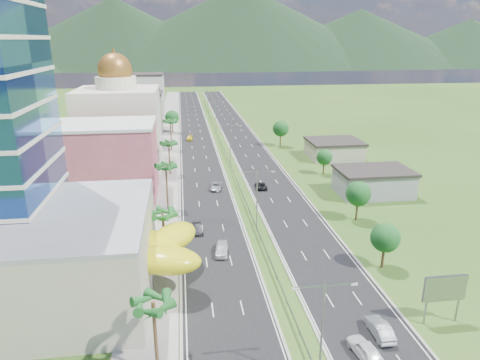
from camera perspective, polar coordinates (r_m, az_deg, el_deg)
name	(u,v)px	position (r m, az deg, el deg)	size (l,w,h in m)	color
ground	(268,258)	(66.39, 3.72, -10.37)	(500.00, 500.00, 0.00)	#2D5119
road_left	(196,135)	(150.48, -5.92, 5.98)	(11.00, 260.00, 0.04)	black
road_right	(238,134)	(151.69, -0.22, 6.18)	(11.00, 260.00, 0.04)	black
sidewalk_left	(168,136)	(150.48, -9.55, 5.84)	(7.00, 260.00, 0.12)	gray
median_guardrail	(222,145)	(133.27, -2.39, 4.73)	(0.10, 216.06, 0.76)	gray
streetlight_median_a	(322,324)	(42.40, 10.94, -18.28)	(6.04, 0.25, 11.00)	gray
streetlight_median_b	(257,194)	(72.56, 2.28, -1.93)	(6.04, 0.25, 11.00)	gray
streetlight_median_c	(230,141)	(110.58, -1.33, 5.18)	(6.04, 0.25, 11.00)	gray
streetlight_median_d	(216,113)	(154.54, -3.26, 8.91)	(6.04, 0.25, 11.00)	gray
streetlight_median_e	(208,97)	(198.98, -4.35, 10.98)	(6.04, 0.25, 11.00)	gray
mall_podium	(28,259)	(60.74, -26.40, -9.43)	(30.00, 24.00, 11.00)	#B8B198
lime_canopy	(128,249)	(59.92, -14.71, -8.94)	(18.00, 15.00, 7.40)	#D0C814
pink_shophouse	(107,161)	(93.63, -17.32, 2.39)	(20.00, 15.00, 15.00)	#B64A5C
domed_building	(120,123)	(114.97, -15.76, 7.35)	(20.00, 20.00, 28.70)	beige
midrise_grey	(134,119)	(139.87, -13.95, 7.94)	(16.00, 15.00, 16.00)	gray
midrise_beige	(140,112)	(161.71, -13.16, 8.80)	(16.00, 15.00, 13.00)	#B8B198
midrise_white	(144,97)	(184.05, -12.62, 10.72)	(16.00, 15.00, 18.00)	silver
billboard	(445,290)	(55.84, 25.63, -13.06)	(5.20, 0.35, 6.20)	gray
shed_near	(373,183)	(95.88, 17.34, -0.37)	(15.00, 10.00, 5.00)	gray
shed_far	(334,150)	(123.28, 12.44, 3.95)	(14.00, 12.00, 4.40)	#B8B198
palm_tree_a	(153,306)	(42.45, -11.49, -16.17)	(3.60, 3.60, 9.10)	#47301C
palm_tree_b	(163,216)	(64.08, -10.27, -4.73)	(3.60, 3.60, 8.10)	#47301C
palm_tree_c	(166,168)	(82.45, -9.86, 1.59)	(3.60, 3.60, 9.60)	#47301C
palm_tree_d	(169,145)	(104.92, -9.49, 4.66)	(3.60, 3.60, 8.60)	#47301C
palm_tree_e	(170,123)	(129.22, -9.27, 7.56)	(3.60, 3.60, 9.40)	#47301C
leafy_tree_lfar	(172,117)	(154.30, -9.06, 8.26)	(4.90, 4.90, 8.05)	#47301C
leafy_tree_ra	(385,238)	(65.00, 18.80, -7.32)	(4.20, 4.20, 6.90)	#47301C
leafy_tree_rb	(358,194)	(80.24, 15.50, -1.79)	(4.55, 4.55, 7.47)	#47301C
leafy_tree_rc	(324,157)	(106.43, 11.17, 2.99)	(3.85, 3.85, 6.33)	#47301C
leafy_tree_rd	(281,129)	(133.15, 5.45, 6.83)	(4.90, 4.90, 8.05)	#47301C
mountain_ridge	(242,68)	(513.11, 0.29, 14.71)	(860.00, 140.00, 90.00)	black
car_white_near_left	(222,249)	(67.16, -2.47, -9.16)	(1.95, 4.84, 1.65)	silver
car_dark_left	(197,228)	(74.61, -5.71, -6.42)	(1.48, 4.23, 1.39)	black
car_silver_mid_left	(216,186)	(94.98, -3.21, -0.84)	(2.31, 5.01, 1.39)	#A1A2A8
car_yellow_far_left	(190,138)	(142.99, -6.71, 5.59)	(1.87, 4.61, 1.34)	gold
car_white_near_right	(365,350)	(49.85, 16.38, -20.87)	(2.04, 5.08, 1.73)	white
car_silver_right	(379,329)	(53.19, 18.10, -18.31)	(1.74, 5.00, 1.65)	#ABAEB3
car_dark_far_right	(261,185)	(95.68, 2.82, -0.72)	(2.15, 4.67, 1.30)	black
motorcycle	(190,355)	(48.17, -6.68, -22.11)	(0.59, 1.95, 1.25)	black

